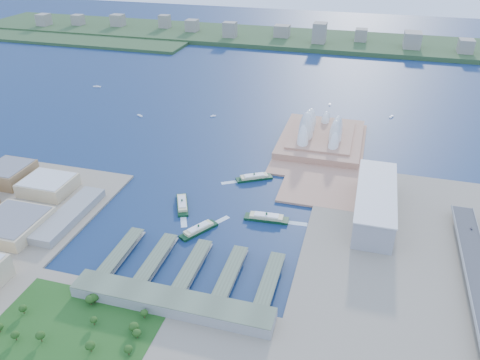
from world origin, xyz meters
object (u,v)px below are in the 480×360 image
(opera_house, at_px, (323,125))
(toaster_building, at_px, (375,203))
(ferry_c, at_px, (199,228))
(ferry_a, at_px, (182,203))
(ferry_b, at_px, (254,176))
(car_c, at_px, (471,229))
(ferry_d, at_px, (266,216))

(opera_house, height_order, toaster_building, opera_house)
(ferry_c, bearing_deg, ferry_a, -17.88)
(ferry_a, bearing_deg, toaster_building, -14.59)
(ferry_b, relative_size, car_c, 11.61)
(opera_house, xyz_separation_m, ferry_d, (-36.74, -242.79, -26.82))
(opera_house, distance_m, car_c, 295.86)
(ferry_a, distance_m, ferry_b, 118.47)
(ferry_b, distance_m, ferry_c, 144.45)
(ferry_a, bearing_deg, ferry_b, 27.75)
(opera_house, height_order, ferry_d, opera_house)
(opera_house, height_order, ferry_b, opera_house)
(car_c, bearing_deg, ferry_d, 5.93)
(ferry_a, relative_size, ferry_b, 1.00)
(ferry_b, xyz_separation_m, ferry_d, (39.71, -94.68, 0.27))
(ferry_b, bearing_deg, opera_house, 122.39)
(toaster_building, distance_m, ferry_c, 218.47)
(toaster_building, bearing_deg, ferry_a, -170.08)
(toaster_building, distance_m, car_c, 110.64)
(toaster_building, xyz_separation_m, ferry_d, (-126.74, -42.79, -15.32))
(ferry_c, height_order, car_c, car_c)
(opera_house, distance_m, ferry_c, 309.91)
(ferry_a, xyz_separation_m, ferry_c, (39.99, -47.05, -0.15))
(opera_house, height_order, ferry_c, opera_house)
(opera_house, xyz_separation_m, toaster_building, (90.00, -200.00, -11.50))
(ferry_d, bearing_deg, opera_house, -12.42)
(ferry_d, xyz_separation_m, car_c, (235.74, 24.47, 10.32))
(ferry_b, bearing_deg, ferry_a, -68.05)
(ferry_d, height_order, car_c, car_c)
(opera_house, bearing_deg, ferry_a, -121.63)
(ferry_b, height_order, ferry_d, ferry_d)
(ferry_c, distance_m, car_c, 316.12)
(opera_house, bearing_deg, car_c, -47.65)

